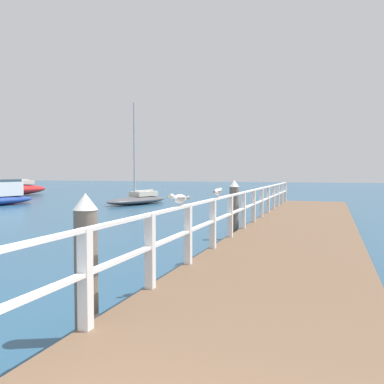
{
  "coord_description": "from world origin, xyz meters",
  "views": [
    {
      "loc": [
        0.87,
        -1.27,
        2.03
      ],
      "look_at": [
        -2.62,
        9.23,
        1.49
      ],
      "focal_mm": 39.4,
      "sensor_mm": 36.0,
      "label": 1
    }
  ],
  "objects_px": {
    "dock_piling_far": "(234,210)",
    "seagull_background": "(217,192)",
    "boat_0": "(0,197)",
    "dock_piling_near": "(86,267)",
    "seagull_foreground": "(179,198)",
    "boat_2": "(138,199)",
    "boat_1": "(5,189)"
  },
  "relations": [
    {
      "from": "dock_piling_near",
      "to": "seagull_foreground",
      "type": "height_order",
      "value": "dock_piling_near"
    },
    {
      "from": "dock_piling_far",
      "to": "boat_2",
      "type": "height_order",
      "value": "boat_2"
    },
    {
      "from": "seagull_foreground",
      "to": "seagull_background",
      "type": "bearing_deg",
      "value": -64.76
    },
    {
      "from": "boat_1",
      "to": "boat_2",
      "type": "bearing_deg",
      "value": 174.83
    },
    {
      "from": "dock_piling_near",
      "to": "seagull_background",
      "type": "relative_size",
      "value": 3.73
    },
    {
      "from": "boat_0",
      "to": "boat_1",
      "type": "distance_m",
      "value": 10.15
    },
    {
      "from": "boat_1",
      "to": "seagull_foreground",
      "type": "bearing_deg",
      "value": 148.85
    },
    {
      "from": "dock_piling_far",
      "to": "seagull_background",
      "type": "distance_m",
      "value": 3.45
    },
    {
      "from": "dock_piling_far",
      "to": "seagull_foreground",
      "type": "xyz_separation_m",
      "value": [
        0.38,
        -5.78,
        0.69
      ]
    },
    {
      "from": "seagull_foreground",
      "to": "seagull_background",
      "type": "height_order",
      "value": "same"
    },
    {
      "from": "dock_piling_far",
      "to": "seagull_background",
      "type": "height_order",
      "value": "dock_piling_far"
    },
    {
      "from": "seagull_background",
      "to": "boat_1",
      "type": "distance_m",
      "value": 30.24
    },
    {
      "from": "dock_piling_near",
      "to": "seagull_background",
      "type": "height_order",
      "value": "dock_piling_near"
    },
    {
      "from": "dock_piling_far",
      "to": "seagull_background",
      "type": "xyz_separation_m",
      "value": [
        0.38,
        -3.36,
        0.69
      ]
    },
    {
      "from": "seagull_background",
      "to": "seagull_foreground",
      "type": "bearing_deg",
      "value": -84.08
    },
    {
      "from": "seagull_foreground",
      "to": "seagull_background",
      "type": "xyz_separation_m",
      "value": [
        0.0,
        2.42,
        0.0
      ]
    },
    {
      "from": "seagull_foreground",
      "to": "boat_2",
      "type": "bearing_deg",
      "value": -36.93
    },
    {
      "from": "boat_1",
      "to": "boat_2",
      "type": "relative_size",
      "value": 1.73
    },
    {
      "from": "seagull_foreground",
      "to": "boat_1",
      "type": "xyz_separation_m",
      "value": [
        -23.34,
        21.62,
        -1.04
      ]
    },
    {
      "from": "boat_1",
      "to": "boat_0",
      "type": "bearing_deg",
      "value": 142.54
    },
    {
      "from": "boat_0",
      "to": "boat_1",
      "type": "height_order",
      "value": "boat_1"
    },
    {
      "from": "dock_piling_far",
      "to": "seagull_foreground",
      "type": "distance_m",
      "value": 5.83
    },
    {
      "from": "boat_0",
      "to": "boat_2",
      "type": "distance_m",
      "value": 8.32
    },
    {
      "from": "seagull_background",
      "to": "boat_2",
      "type": "xyz_separation_m",
      "value": [
        -9.1,
        14.88,
        -1.27
      ]
    },
    {
      "from": "dock_piling_near",
      "to": "boat_1",
      "type": "xyz_separation_m",
      "value": [
        -22.97,
        23.82,
        -0.35
      ]
    },
    {
      "from": "seagull_foreground",
      "to": "boat_2",
      "type": "xyz_separation_m",
      "value": [
        -9.09,
        17.31,
        -1.27
      ]
    },
    {
      "from": "boat_0",
      "to": "dock_piling_near",
      "type": "bearing_deg",
      "value": -36.36
    },
    {
      "from": "seagull_foreground",
      "to": "boat_0",
      "type": "relative_size",
      "value": 0.08
    },
    {
      "from": "boat_0",
      "to": "seagull_foreground",
      "type": "bearing_deg",
      "value": -31.55
    },
    {
      "from": "dock_piling_near",
      "to": "boat_1",
      "type": "distance_m",
      "value": 33.09
    },
    {
      "from": "dock_piling_near",
      "to": "seagull_background",
      "type": "distance_m",
      "value": 4.69
    },
    {
      "from": "seagull_foreground",
      "to": "boat_1",
      "type": "relative_size",
      "value": 0.04
    }
  ]
}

